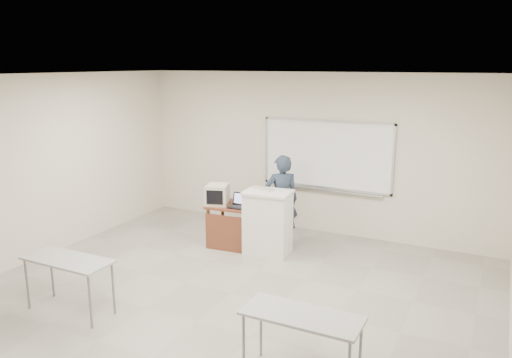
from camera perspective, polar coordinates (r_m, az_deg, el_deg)
The scene contains 10 objects.
floor at distance 6.53m, azimuth -6.85°, elevation -15.92°, with size 7.00×8.00×0.01m, color gray.
whiteboard at distance 9.32m, azimuth 8.07°, elevation 2.64°, with size 2.48×0.10×1.31m.
student_desks at distance 5.28m, azimuth -15.45°, elevation -15.46°, with size 4.40×2.20×0.73m.
instructor_desk at distance 8.58m, azimuth -1.25°, elevation -4.65°, with size 1.38×0.69×0.75m.
podium at distance 8.40m, azimuth 1.36°, elevation -4.97°, with size 0.77×0.56×1.08m.
crt_monitor at distance 8.72m, azimuth -4.50°, elevation -1.76°, with size 0.38×0.43×0.36m.
laptop at distance 8.53m, azimuth -1.90°, elevation -2.86°, with size 0.31×0.29×0.23m.
mouse at distance 8.56m, azimuth 0.43°, elevation -3.06°, with size 0.10×0.06×0.04m, color #ADAFB4.
keyboard at distance 8.38m, azimuth 0.69°, elevation -1.09°, with size 0.43×0.14×0.02m, color #B1AB97.
presenter at distance 8.76m, azimuth 2.94°, elevation -2.44°, with size 0.59×0.39×1.62m, color black.
Camera 1 is at (3.22, -4.72, 3.16)m, focal length 35.00 mm.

